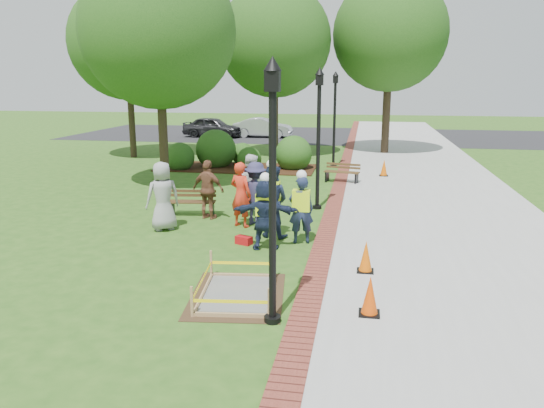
% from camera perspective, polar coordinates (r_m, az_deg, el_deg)
% --- Properties ---
extents(ground, '(100.00, 100.00, 0.00)m').
position_cam_1_polar(ground, '(11.96, -3.38, -5.88)').
color(ground, '#285116').
rests_on(ground, ground).
extents(sidewalk, '(6.00, 60.00, 0.02)m').
position_cam_1_polar(sidewalk, '(21.47, 16.13, 2.28)').
color(sidewalk, '#9E9E99').
rests_on(sidewalk, ground).
extents(brick_edging, '(0.50, 60.00, 0.03)m').
position_cam_1_polar(brick_edging, '(21.36, 7.43, 2.65)').
color(brick_edging, maroon).
rests_on(brick_edging, ground).
extents(mulch_bed, '(7.00, 3.00, 0.05)m').
position_cam_1_polar(mulch_bed, '(23.98, -3.76, 3.91)').
color(mulch_bed, '#381E0F').
rests_on(mulch_bed, ground).
extents(parking_lot, '(36.00, 12.00, 0.01)m').
position_cam_1_polar(parking_lot, '(38.27, 6.04, 7.37)').
color(parking_lot, black).
rests_on(parking_lot, ground).
extents(wet_concrete_pad, '(1.95, 2.48, 0.55)m').
position_cam_1_polar(wet_concrete_pad, '(9.93, -3.76, -8.56)').
color(wet_concrete_pad, '#47331E').
rests_on(wet_concrete_pad, ground).
extents(bench_near, '(1.42, 0.63, 0.74)m').
position_cam_1_polar(bench_near, '(15.73, -8.58, -0.40)').
color(bench_near, '#50391B').
rests_on(bench_near, ground).
extents(bench_far, '(1.41, 0.71, 0.73)m').
position_cam_1_polar(bench_far, '(20.75, 7.51, 2.95)').
color(bench_far, '#54391C').
rests_on(bench_far, ground).
extents(cone_front, '(0.36, 0.36, 0.71)m').
position_cam_1_polar(cone_front, '(9.24, 10.49, -9.76)').
color(cone_front, black).
rests_on(cone_front, ground).
extents(cone_back, '(0.34, 0.34, 0.68)m').
position_cam_1_polar(cone_back, '(11.19, 10.05, -5.67)').
color(cone_back, black).
rests_on(cone_back, ground).
extents(cone_far, '(0.35, 0.35, 0.70)m').
position_cam_1_polar(cone_far, '(22.35, 11.95, 3.79)').
color(cone_far, black).
rests_on(cone_far, ground).
extents(toolbox, '(0.45, 0.35, 0.20)m').
position_cam_1_polar(toolbox, '(12.94, -3.05, -3.91)').
color(toolbox, '#B00D12').
rests_on(toolbox, ground).
extents(lamp_near, '(0.28, 0.28, 4.26)m').
position_cam_1_polar(lamp_near, '(8.23, 0.06, 3.18)').
color(lamp_near, black).
rests_on(lamp_near, ground).
extents(lamp_mid, '(0.28, 0.28, 4.26)m').
position_cam_1_polar(lamp_mid, '(16.11, 5.03, 8.11)').
color(lamp_mid, black).
rests_on(lamp_mid, ground).
extents(lamp_far, '(0.28, 0.28, 4.26)m').
position_cam_1_polar(lamp_far, '(24.06, 6.76, 9.78)').
color(lamp_far, black).
rests_on(lamp_far, ground).
extents(tree_left, '(5.46, 5.46, 8.30)m').
position_cam_1_polar(tree_left, '(19.93, -12.14, 17.74)').
color(tree_left, '#3D2D1E').
rests_on(tree_left, ground).
extents(tree_back, '(5.60, 5.60, 8.58)m').
position_cam_1_polar(tree_back, '(27.53, 0.30, 17.16)').
color(tree_back, '#3D2D1E').
rests_on(tree_back, ground).
extents(tree_right, '(5.93, 5.93, 9.17)m').
position_cam_1_polar(tree_right, '(29.41, 12.59, 17.42)').
color(tree_right, '#3D2D1E').
rests_on(tree_right, ground).
extents(tree_far, '(5.64, 5.64, 8.52)m').
position_cam_1_polar(tree_far, '(28.05, -15.33, 16.47)').
color(tree_far, '#3D2D1E').
rests_on(tree_far, ground).
extents(shrub_a, '(1.30, 1.30, 1.30)m').
position_cam_1_polar(shrub_a, '(23.92, -9.84, 3.67)').
color(shrub_a, '#194413').
rests_on(shrub_a, ground).
extents(shrub_b, '(1.83, 1.83, 1.83)m').
position_cam_1_polar(shrub_b, '(24.51, -6.02, 4.03)').
color(shrub_b, '#194413').
rests_on(shrub_b, ground).
extents(shrub_c, '(1.08, 1.08, 1.08)m').
position_cam_1_polar(shrub_c, '(23.64, -2.44, 3.74)').
color(shrub_c, '#194413').
rests_on(shrub_c, ground).
extents(shrub_d, '(1.62, 1.62, 1.62)m').
position_cam_1_polar(shrub_d, '(23.67, 2.32, 3.76)').
color(shrub_d, '#194413').
rests_on(shrub_d, ground).
extents(shrub_e, '(1.06, 1.06, 1.06)m').
position_cam_1_polar(shrub_e, '(25.32, -3.18, 4.38)').
color(shrub_e, '#194413').
rests_on(shrub_e, ground).
extents(casual_person_a, '(0.69, 0.65, 1.83)m').
position_cam_1_polar(casual_person_a, '(14.24, -11.67, 0.82)').
color(casual_person_a, gray).
rests_on(casual_person_a, ground).
extents(casual_person_b, '(0.67, 0.57, 1.77)m').
position_cam_1_polar(casual_person_b, '(14.28, -3.37, 1.01)').
color(casual_person_b, red).
rests_on(casual_person_b, ground).
extents(casual_person_c, '(0.66, 0.52, 1.82)m').
position_cam_1_polar(casual_person_c, '(15.40, -2.35, 2.01)').
color(casual_person_c, silver).
rests_on(casual_person_c, ground).
extents(casual_person_d, '(0.62, 0.48, 1.70)m').
position_cam_1_polar(casual_person_d, '(15.18, -6.87, 1.52)').
color(casual_person_d, brown).
rests_on(casual_person_d, ground).
extents(casual_person_e, '(0.63, 0.49, 1.73)m').
position_cam_1_polar(casual_person_e, '(14.51, -1.78, 1.14)').
color(casual_person_e, '#2D2B4C').
rests_on(casual_person_e, ground).
extents(hivis_worker_a, '(0.57, 0.39, 1.84)m').
position_cam_1_polar(hivis_worker_a, '(12.35, -0.73, -0.81)').
color(hivis_worker_a, '#1B2347').
rests_on(hivis_worker_a, ground).
extents(hivis_worker_b, '(0.60, 0.45, 1.81)m').
position_cam_1_polar(hivis_worker_b, '(12.84, 3.15, -0.33)').
color(hivis_worker_b, '#1B2947').
rests_on(hivis_worker_b, ground).
extents(hivis_worker_c, '(0.66, 0.50, 1.99)m').
position_cam_1_polar(hivis_worker_c, '(13.34, -0.07, 0.55)').
color(hivis_worker_c, '#1A2345').
rests_on(hivis_worker_c, ground).
extents(parked_car_a, '(2.35, 4.79, 1.52)m').
position_cam_1_polar(parked_car_a, '(37.07, -6.36, 7.16)').
color(parked_car_a, '#272729').
rests_on(parked_car_a, ground).
extents(parked_car_b, '(1.98, 4.43, 1.43)m').
position_cam_1_polar(parked_car_b, '(36.75, -0.97, 7.18)').
color(parked_car_b, '#B2B2B7').
rests_on(parked_car_b, ground).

